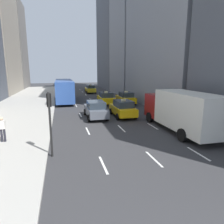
{
  "coord_description": "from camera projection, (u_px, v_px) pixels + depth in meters",
  "views": [
    {
      "loc": [
        -2.1,
        -1.2,
        4.7
      ],
      "look_at": [
        1.78,
        13.95,
        1.45
      ],
      "focal_mm": 32.0,
      "sensor_mm": 36.0,
      "label": 1
    }
  ],
  "objects": [
    {
      "name": "taxi_second",
      "position": [
        106.0,
        98.0,
        28.24
      ],
      "size": [
        2.02,
        4.4,
        1.87
      ],
      "color": "yellow",
      "rests_on": "ground"
    },
    {
      "name": "pedestrian_far_walking",
      "position": [
        2.0,
        128.0,
        12.86
      ],
      "size": [
        0.36,
        0.22,
        1.65
      ],
      "color": "#23232D",
      "rests_on": "sidewalk_left"
    },
    {
      "name": "sidewalk_left",
      "position": [
        24.0,
        106.0,
        26.5
      ],
      "size": [
        8.0,
        66.0,
        0.15
      ],
      "primitive_type": "cube",
      "color": "#ADAAA3",
      "rests_on": "ground"
    },
    {
      "name": "city_bus",
      "position": [
        64.0,
        90.0,
        31.13
      ],
      "size": [
        2.8,
        11.61,
        3.25
      ],
      "color": "#2D519E",
      "rests_on": "ground"
    },
    {
      "name": "sedan_black_near",
      "position": [
        96.0,
        109.0,
        20.11
      ],
      "size": [
        2.02,
        4.68,
        1.72
      ],
      "color": "#565B66",
      "rests_on": "ground"
    },
    {
      "name": "taxi_lead",
      "position": [
        123.0,
        108.0,
        20.6
      ],
      "size": [
        2.02,
        4.4,
        1.87
      ],
      "color": "yellow",
      "rests_on": "ground"
    },
    {
      "name": "taxi_third",
      "position": [
        126.0,
        98.0,
        28.43
      ],
      "size": [
        2.02,
        4.4,
        1.87
      ],
      "color": "yellow",
      "rests_on": "ground"
    },
    {
      "name": "lane_markings",
      "position": [
        100.0,
        109.0,
        25.05
      ],
      "size": [
        5.72,
        56.0,
        0.01
      ],
      "color": "white",
      "rests_on": "ground"
    },
    {
      "name": "box_truck",
      "position": [
        180.0,
        110.0,
        15.47
      ],
      "size": [
        2.58,
        8.4,
        3.15
      ],
      "color": "maroon",
      "rests_on": "ground"
    },
    {
      "name": "traffic_light_pole",
      "position": [
        50.0,
        114.0,
        10.75
      ],
      "size": [
        0.24,
        0.42,
        3.6
      ],
      "color": "black",
      "rests_on": "ground"
    },
    {
      "name": "building_row_right",
      "position": [
        141.0,
        12.0,
        34.43
      ],
      "size": [
        6.0,
        59.43,
        33.89
      ],
      "color": "#4C515B",
      "rests_on": "ground"
    },
    {
      "name": "taxi_fourth",
      "position": [
        90.0,
        89.0,
        42.59
      ],
      "size": [
        2.02,
        4.4,
        1.87
      ],
      "color": "yellow",
      "rests_on": "ground"
    }
  ]
}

